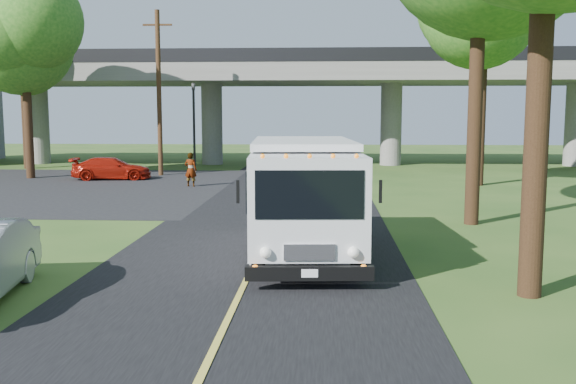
# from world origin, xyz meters

# --- Properties ---
(ground) EXTENTS (120.00, 120.00, 0.00)m
(ground) POSITION_xyz_m (0.00, 0.00, 0.00)
(ground) COLOR #2B4A1A
(ground) RESTS_ON ground
(road) EXTENTS (7.00, 90.00, 0.02)m
(road) POSITION_xyz_m (0.00, 10.00, 0.01)
(road) COLOR black
(road) RESTS_ON ground
(parking_lot) EXTENTS (16.00, 18.00, 0.01)m
(parking_lot) POSITION_xyz_m (-11.00, 18.00, 0.01)
(parking_lot) COLOR black
(parking_lot) RESTS_ON ground
(lane_line) EXTENTS (0.12, 90.00, 0.01)m
(lane_line) POSITION_xyz_m (0.00, 10.00, 0.03)
(lane_line) COLOR gold
(lane_line) RESTS_ON road
(overpass) EXTENTS (54.00, 10.00, 7.30)m
(overpass) POSITION_xyz_m (0.00, 32.00, 4.56)
(overpass) COLOR slate
(overpass) RESTS_ON ground
(traffic_signal) EXTENTS (0.18, 0.22, 5.20)m
(traffic_signal) POSITION_xyz_m (-6.00, 26.00, 3.20)
(traffic_signal) COLOR black
(traffic_signal) RESTS_ON ground
(utility_pole) EXTENTS (1.60, 0.26, 9.00)m
(utility_pole) POSITION_xyz_m (-7.50, 24.00, 4.59)
(utility_pole) COLOR #472D19
(utility_pole) RESTS_ON ground
(tree_right_far) EXTENTS (5.77, 5.67, 10.99)m
(tree_right_far) POSITION_xyz_m (9.21, 19.84, 8.30)
(tree_right_far) COLOR #382314
(tree_right_far) RESTS_ON ground
(tree_left_lot) EXTENTS (5.60, 5.50, 10.50)m
(tree_left_lot) POSITION_xyz_m (-13.79, 21.84, 7.90)
(tree_left_lot) COLOR #382314
(tree_left_lot) RESTS_ON ground
(tree_left_far) EXTENTS (5.26, 5.16, 9.89)m
(tree_left_far) POSITION_xyz_m (-16.79, 27.84, 7.45)
(tree_left_far) COLOR #382314
(tree_left_far) RESTS_ON ground
(step_van) EXTENTS (2.91, 6.81, 2.80)m
(step_van) POSITION_xyz_m (1.10, 4.24, 1.52)
(step_van) COLOR silver
(step_van) RESTS_ON ground
(red_sedan) EXTENTS (4.22, 2.21, 1.17)m
(red_sedan) POSITION_xyz_m (-9.48, 21.59, 0.58)
(red_sedan) COLOR #991509
(red_sedan) RESTS_ON ground
(pedestrian) EXTENTS (0.64, 0.48, 1.62)m
(pedestrian) POSITION_xyz_m (-4.68, 18.62, 0.81)
(pedestrian) COLOR gray
(pedestrian) RESTS_ON ground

